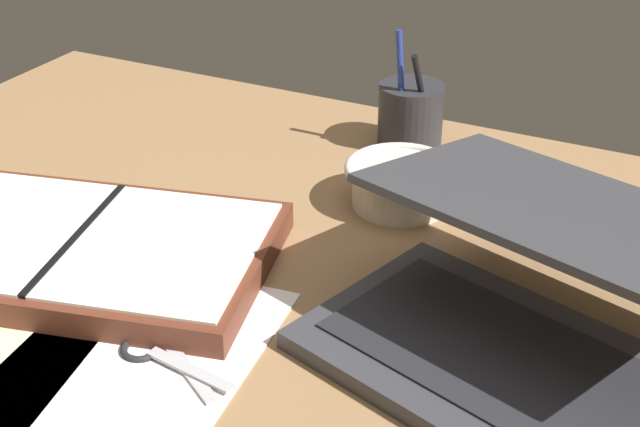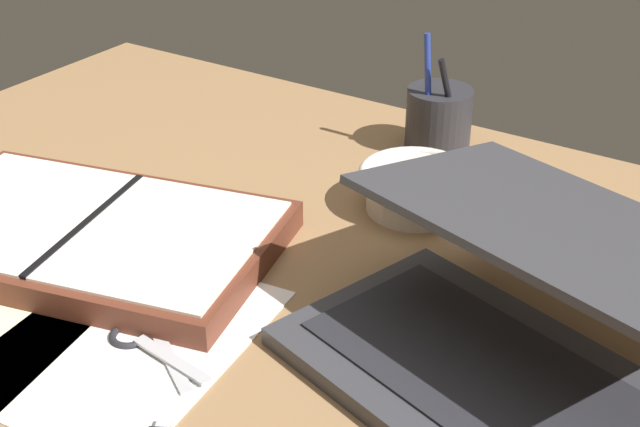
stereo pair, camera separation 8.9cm
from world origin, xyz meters
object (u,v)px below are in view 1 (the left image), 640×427
at_px(pen_cup, 411,115).
at_px(scissors, 161,349).
at_px(planner, 79,249).
at_px(laptop, 527,312).
at_px(bowl, 401,182).

bearing_deg(pen_cup, scissors, -94.16).
bearing_deg(planner, laptop, -7.33).
bearing_deg(bowl, laptop, -46.87).
xyz_separation_m(laptop, scissors, (-0.30, -0.14, -0.05)).
relative_size(bowl, planner, 0.30).
distance_m(laptop, planner, 0.47).
xyz_separation_m(laptop, pen_cup, (-0.26, 0.38, -0.01)).
distance_m(pen_cup, scissors, 0.52).
distance_m(bowl, pen_cup, 0.17).
height_order(bowl, planner, bowl).
distance_m(laptop, scissors, 0.33).
height_order(pen_cup, scissors, pen_cup).
bearing_deg(planner, pen_cup, 51.24).
bearing_deg(planner, scissors, -41.57).
bearing_deg(scissors, planner, 171.93).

